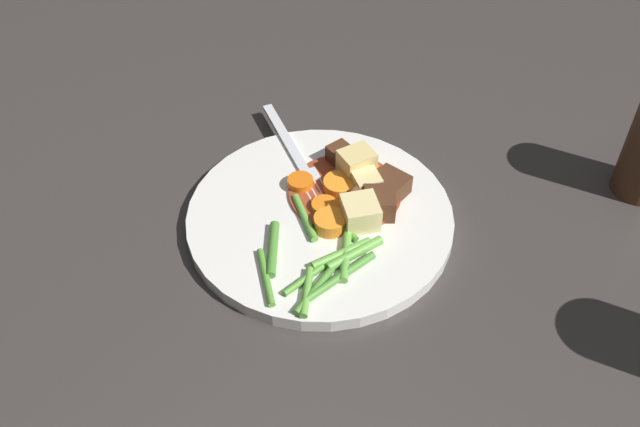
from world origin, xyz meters
TOP-DOWN VIEW (x-y plane):
  - ground_plane at (0.00, 0.00)m, footprint 3.00×3.00m
  - dinner_plate at (0.00, 0.00)m, footprint 0.25×0.25m
  - stew_sauce at (0.04, -0.00)m, footprint 0.11×0.11m
  - carrot_slice_0 at (-0.01, -0.02)m, footprint 0.03×0.03m
  - carrot_slice_1 at (0.04, 0.01)m, footprint 0.04×0.04m
  - carrot_slice_2 at (0.07, -0.01)m, footprint 0.02×0.02m
  - carrot_slice_3 at (0.01, 0.00)m, footprint 0.03×0.03m
  - carrot_slice_4 at (0.02, 0.04)m, footprint 0.03×0.03m
  - carrot_slice_5 at (0.01, -0.02)m, footprint 0.05×0.05m
  - carrot_slice_6 at (0.08, 0.01)m, footprint 0.04×0.04m
  - potato_chunk_0 at (0.06, 0.01)m, footprint 0.04×0.04m
  - potato_chunk_1 at (0.05, -0.01)m, footprint 0.03×0.03m
  - potato_chunk_2 at (0.02, -0.04)m, footprint 0.05×0.05m
  - meat_chunk_0 at (0.03, -0.03)m, footprint 0.03×0.03m
  - meat_chunk_1 at (0.07, 0.03)m, footprint 0.03×0.03m
  - meat_chunk_2 at (0.07, -0.03)m, footprint 0.03×0.03m
  - meat_chunk_3 at (0.04, -0.04)m, footprint 0.04×0.04m
  - green_bean_0 at (-0.02, 0.01)m, footprint 0.04×0.05m
  - green_bean_1 at (-0.02, -0.06)m, footprint 0.06×0.02m
  - green_bean_2 at (-0.09, -0.02)m, footprint 0.04×0.05m
  - green_bean_3 at (-0.07, -0.04)m, footprint 0.05×0.01m
  - green_bean_4 at (-0.05, -0.07)m, footprint 0.08×0.02m
  - green_bean_5 at (-0.00, -0.02)m, footprint 0.02×0.06m
  - green_bean_6 at (-0.06, 0.00)m, footprint 0.05×0.05m
  - green_bean_7 at (-0.02, -0.05)m, footprint 0.07×0.05m
  - green_bean_8 at (-0.08, -0.06)m, footprint 0.05×0.04m
  - green_bean_9 at (-0.03, -0.05)m, footprint 0.06×0.03m
  - green_bean_10 at (-0.08, -0.06)m, footprint 0.06×0.02m
  - fork at (0.04, 0.07)m, footprint 0.09×0.16m

SIDE VIEW (x-z plane):
  - ground_plane at x=0.00m, z-range 0.00..0.00m
  - dinner_plate at x=0.00m, z-range 0.00..0.01m
  - stew_sauce at x=0.04m, z-range 0.01..0.02m
  - fork at x=0.04m, z-range 0.01..0.02m
  - green_bean_5 at x=0.00m, z-range 0.01..0.02m
  - green_bean_3 at x=-0.07m, z-range 0.01..0.02m
  - green_bean_2 at x=-0.09m, z-range 0.01..0.02m
  - green_bean_10 at x=-0.08m, z-range 0.01..0.02m
  - green_bean_0 at x=-0.02m, z-range 0.01..0.02m
  - green_bean_4 at x=-0.05m, z-range 0.01..0.02m
  - green_bean_8 at x=-0.08m, z-range 0.01..0.02m
  - green_bean_7 at x=-0.02m, z-range 0.01..0.02m
  - green_bean_9 at x=-0.03m, z-range 0.01..0.02m
  - green_bean_1 at x=-0.02m, z-range 0.01..0.02m
  - green_bean_6 at x=-0.06m, z-range 0.01..0.02m
  - carrot_slice_3 at x=0.01m, z-range 0.01..0.02m
  - carrot_slice_4 at x=0.02m, z-range 0.01..0.02m
  - carrot_slice_1 at x=0.04m, z-range 0.01..0.03m
  - carrot_slice_5 at x=0.01m, z-range 0.01..0.03m
  - carrot_slice_0 at x=-0.01m, z-range 0.01..0.03m
  - carrot_slice_6 at x=0.08m, z-range 0.01..0.03m
  - carrot_slice_2 at x=0.07m, z-range 0.01..0.03m
  - meat_chunk_1 at x=0.07m, z-range 0.01..0.03m
  - meat_chunk_2 at x=0.07m, z-range 0.01..0.03m
  - meat_chunk_0 at x=0.03m, z-range 0.01..0.03m
  - potato_chunk_1 at x=0.05m, z-range 0.01..0.04m
  - meat_chunk_3 at x=0.04m, z-range 0.01..0.04m
  - potato_chunk_2 at x=0.02m, z-range 0.01..0.04m
  - potato_chunk_0 at x=0.06m, z-range 0.01..0.04m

